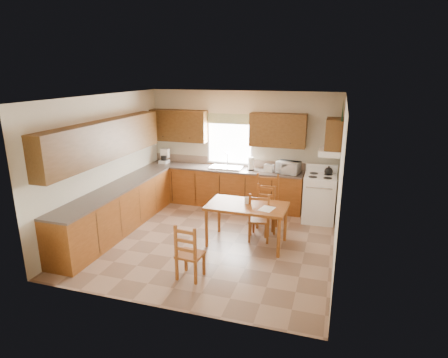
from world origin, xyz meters
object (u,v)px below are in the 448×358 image
(stove, at_px, (319,199))
(chair_near_right, at_px, (259,216))
(microwave, at_px, (288,168))
(chair_far_right, at_px, (266,204))
(chair_near_left, at_px, (190,251))
(chair_far_left, at_px, (262,210))
(dining_table, at_px, (247,224))

(stove, relative_size, chair_near_right, 1.03)
(microwave, relative_size, chair_near_right, 0.48)
(stove, height_order, microwave, microwave)
(chair_near_right, relative_size, chair_far_right, 0.85)
(stove, relative_size, chair_near_left, 1.08)
(chair_far_left, height_order, chair_far_right, chair_far_right)
(microwave, bearing_deg, chair_far_left, -90.47)
(stove, relative_size, microwave, 2.15)
(microwave, distance_m, chair_near_right, 1.75)
(chair_far_left, xyz_separation_m, chair_far_right, (0.04, 0.18, 0.08))
(microwave, bearing_deg, chair_near_left, -94.64)
(chair_near_right, relative_size, chair_far_left, 1.00)
(stove, height_order, chair_near_left, stove)
(stove, bearing_deg, chair_far_left, -136.98)
(chair_near_left, bearing_deg, microwave, -102.65)
(chair_far_left, bearing_deg, chair_far_right, 92.52)
(chair_far_left, bearing_deg, chair_near_left, -95.96)
(chair_near_right, height_order, chair_far_left, chair_far_left)
(dining_table, bearing_deg, microwave, 76.47)
(stove, distance_m, chair_near_right, 1.68)
(stove, bearing_deg, dining_table, -129.16)
(chair_far_right, bearing_deg, chair_near_right, -96.58)
(chair_near_right, bearing_deg, stove, -135.94)
(dining_table, relative_size, chair_far_right, 1.29)
(chair_far_right, bearing_deg, chair_near_left, -112.95)
(chair_far_left, bearing_deg, dining_table, -93.27)
(stove, relative_size, dining_table, 0.68)
(stove, distance_m, chair_near_left, 3.48)
(stove, height_order, dining_table, stove)
(chair_far_right, bearing_deg, microwave, 72.95)
(stove, xyz_separation_m, microwave, (-0.72, 0.29, 0.57))
(chair_near_left, xyz_separation_m, chair_far_right, (0.76, 2.16, 0.11))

